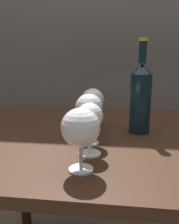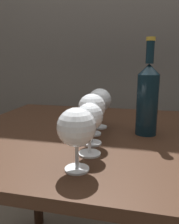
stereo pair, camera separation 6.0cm
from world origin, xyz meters
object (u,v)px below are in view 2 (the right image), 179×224
wine_glass_cabernet (92,108)px  wine_bottle (147,98)px  wine_glass_rose (92,109)px  wine_glass_amber (76,128)px  wine_glass_pinot (89,118)px  wine_glass_empty (100,101)px

wine_glass_cabernet → wine_bottle: size_ratio=0.42×
wine_glass_rose → wine_bottle: wine_bottle is taller
wine_glass_amber → wine_glass_pinot: 0.09m
wine_glass_amber → wine_glass_rose: 0.18m
wine_glass_amber → wine_glass_cabernet: size_ratio=1.11×
wine_bottle → wine_glass_empty: bearing=166.7°
wine_glass_pinot → wine_glass_cabernet: bearing=99.7°
wine_glass_amber → wine_glass_cabernet: bearing=94.5°
wine_bottle → wine_glass_amber: bearing=-117.1°
wine_glass_rose → wine_bottle: 0.21m
wine_glass_amber → wine_glass_pinot: (0.01, 0.09, 0.00)m
wine_glass_rose → wine_glass_empty: wine_glass_rose is taller
wine_glass_pinot → wine_glass_cabernet: wine_glass_pinot is taller
wine_glass_amber → wine_bottle: wine_bottle is taller
wine_glass_amber → wine_bottle: (0.16, 0.31, 0.03)m
wine_glass_rose → wine_glass_empty: (-0.01, 0.18, -0.01)m
wine_bottle → wine_glass_cabernet: bearing=-166.0°
wine_glass_cabernet → wine_bottle: 0.19m
wine_glass_empty → wine_bottle: 0.18m
wine_glass_rose → wine_bottle: (0.16, 0.14, 0.02)m
wine_glass_cabernet → wine_glass_amber: bearing=-85.5°
wine_glass_amber → wine_glass_cabernet: (-0.02, 0.27, -0.01)m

